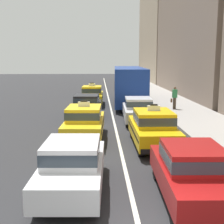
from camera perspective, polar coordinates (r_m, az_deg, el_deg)
The scene contains 11 objects.
lane_stripe_left_right at distance 25.49m, azimuth -0.26°, elevation 0.88°, with size 0.14×80.00×0.01m, color silver.
sidewalk_curb at distance 21.54m, azimuth 15.30°, elevation -0.92°, with size 4.00×90.00×0.15m, color #9E9993.
sedan_left_nearest at distance 9.32m, azimuth -7.31°, elevation -9.63°, with size 1.93×4.37×1.58m.
taxi_left_second at distance 15.24m, azimuth -5.14°, elevation -1.84°, with size 2.01×4.63×1.96m.
sedan_left_third at distance 20.82m, azimuth -4.68°, elevation 1.20°, with size 2.02×4.40×1.58m.
taxi_left_fourth at distance 26.70m, azimuth -3.71°, elevation 3.16°, with size 1.93×4.61×1.96m.
sedan_right_nearest at distance 9.04m, azimuth 14.57°, elevation -10.48°, with size 1.89×4.35×1.58m.
taxi_right_second at distance 14.08m, azimuth 7.60°, elevation -2.85°, with size 1.83×4.56×1.96m.
sedan_right_third at distance 19.29m, azimuth 4.85°, elevation 0.52°, with size 1.90×4.36×1.58m.
bus_right_fourth at distance 27.60m, azimuth 3.12°, elevation 5.34°, with size 3.05×11.31×3.22m.
pedestrian_by_storefront at distance 24.14m, azimuth 11.51°, elevation 2.60°, with size 0.47×0.24×1.71m.
Camera 1 is at (-0.91, -5.17, 3.92)m, focal length 49.31 mm.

